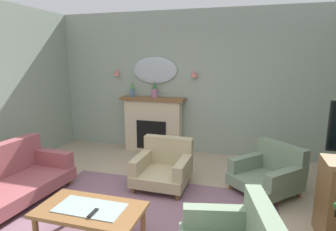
{
  "coord_description": "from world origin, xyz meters",
  "views": [
    {
      "loc": [
        1.13,
        -2.66,
        1.96
      ],
      "look_at": [
        -0.16,
        1.79,
        1.01
      ],
      "focal_mm": 29.95,
      "sensor_mm": 36.0,
      "label": 1
    }
  ],
  "objects_px": {
    "mantel_vase_right": "(132,88)",
    "wall_sconce_right": "(194,73)",
    "wall_sconce_left": "(117,72)",
    "fireplace": "(153,125)",
    "tv_remote": "(93,213)",
    "wall_mirror": "(155,70)",
    "armchair_beside_couch": "(269,172)",
    "coffee_table": "(90,213)",
    "floral_couch": "(3,181)",
    "mantel_vase_left": "(155,90)",
    "armchair_near_fireplace": "(164,166)"
  },
  "relations": [
    {
      "from": "wall_sconce_right",
      "to": "wall_mirror",
      "type": "bearing_deg",
      "value": 176.63
    },
    {
      "from": "tv_remote",
      "to": "armchair_beside_couch",
      "type": "xyz_separation_m",
      "value": [
        1.78,
        1.93,
        -0.15
      ]
    },
    {
      "from": "tv_remote",
      "to": "armchair_near_fireplace",
      "type": "bearing_deg",
      "value": 83.28
    },
    {
      "from": "wall_mirror",
      "to": "mantel_vase_left",
      "type": "bearing_deg",
      "value": -73.61
    },
    {
      "from": "wall_mirror",
      "to": "wall_sconce_left",
      "type": "bearing_deg",
      "value": -176.63
    },
    {
      "from": "wall_sconce_left",
      "to": "armchair_near_fireplace",
      "type": "height_order",
      "value": "wall_sconce_left"
    },
    {
      "from": "wall_mirror",
      "to": "wall_sconce_right",
      "type": "height_order",
      "value": "wall_mirror"
    },
    {
      "from": "coffee_table",
      "to": "armchair_beside_couch",
      "type": "distance_m",
      "value": 2.62
    },
    {
      "from": "wall_sconce_left",
      "to": "armchair_beside_couch",
      "type": "relative_size",
      "value": 0.12
    },
    {
      "from": "wall_sconce_right",
      "to": "armchair_near_fireplace",
      "type": "xyz_separation_m",
      "value": [
        -0.15,
        -1.61,
        -1.35
      ]
    },
    {
      "from": "wall_sconce_left",
      "to": "armchair_beside_couch",
      "type": "bearing_deg",
      "value": -24.47
    },
    {
      "from": "coffee_table",
      "to": "armchair_beside_couch",
      "type": "xyz_separation_m",
      "value": [
        1.87,
        1.83,
        -0.08
      ]
    },
    {
      "from": "wall_mirror",
      "to": "wall_sconce_right",
      "type": "relative_size",
      "value": 6.86
    },
    {
      "from": "wall_sconce_left",
      "to": "tv_remote",
      "type": "xyz_separation_m",
      "value": [
        1.35,
        -3.35,
        -1.21
      ]
    },
    {
      "from": "wall_mirror",
      "to": "coffee_table",
      "type": "height_order",
      "value": "wall_mirror"
    },
    {
      "from": "fireplace",
      "to": "armchair_beside_couch",
      "type": "bearing_deg",
      "value": -30.32
    },
    {
      "from": "fireplace",
      "to": "wall_sconce_right",
      "type": "distance_m",
      "value": 1.38
    },
    {
      "from": "mantel_vase_right",
      "to": "floral_couch",
      "type": "relative_size",
      "value": 0.19
    },
    {
      "from": "wall_sconce_right",
      "to": "coffee_table",
      "type": "height_order",
      "value": "wall_sconce_right"
    },
    {
      "from": "mantel_vase_left",
      "to": "wall_sconce_right",
      "type": "relative_size",
      "value": 2.45
    },
    {
      "from": "mantel_vase_left",
      "to": "floral_couch",
      "type": "distance_m",
      "value": 3.11
    },
    {
      "from": "wall_sconce_right",
      "to": "tv_remote",
      "type": "relative_size",
      "value": 0.88
    },
    {
      "from": "mantel_vase_left",
      "to": "tv_remote",
      "type": "xyz_separation_m",
      "value": [
        0.45,
        -3.23,
        -0.86
      ]
    },
    {
      "from": "floral_couch",
      "to": "tv_remote",
      "type": "bearing_deg",
      "value": -18.36
    },
    {
      "from": "coffee_table",
      "to": "floral_couch",
      "type": "relative_size",
      "value": 0.62
    },
    {
      "from": "wall_sconce_right",
      "to": "armchair_near_fireplace",
      "type": "bearing_deg",
      "value": -95.22
    },
    {
      "from": "wall_sconce_left",
      "to": "armchair_beside_couch",
      "type": "distance_m",
      "value": 3.69
    },
    {
      "from": "armchair_beside_couch",
      "to": "mantel_vase_left",
      "type": "bearing_deg",
      "value": 149.66
    },
    {
      "from": "armchair_near_fireplace",
      "to": "mantel_vase_right",
      "type": "bearing_deg",
      "value": 127.66
    },
    {
      "from": "wall_sconce_left",
      "to": "fireplace",
      "type": "bearing_deg",
      "value": -6.16
    },
    {
      "from": "wall_mirror",
      "to": "armchair_beside_couch",
      "type": "height_order",
      "value": "wall_mirror"
    },
    {
      "from": "wall_sconce_left",
      "to": "tv_remote",
      "type": "height_order",
      "value": "wall_sconce_left"
    },
    {
      "from": "armchair_beside_couch",
      "to": "floral_couch",
      "type": "bearing_deg",
      "value": -158.81
    },
    {
      "from": "wall_sconce_left",
      "to": "armchair_near_fireplace",
      "type": "distance_m",
      "value": 2.62
    },
    {
      "from": "wall_sconce_left",
      "to": "floral_couch",
      "type": "height_order",
      "value": "wall_sconce_left"
    },
    {
      "from": "fireplace",
      "to": "armchair_beside_couch",
      "type": "distance_m",
      "value": 2.65
    },
    {
      "from": "tv_remote",
      "to": "armchair_beside_couch",
      "type": "height_order",
      "value": "armchair_beside_couch"
    },
    {
      "from": "fireplace",
      "to": "wall_mirror",
      "type": "height_order",
      "value": "wall_mirror"
    },
    {
      "from": "wall_sconce_right",
      "to": "armchair_near_fireplace",
      "type": "relative_size",
      "value": 0.17
    },
    {
      "from": "wall_sconce_left",
      "to": "mantel_vase_right",
      "type": "bearing_deg",
      "value": -16.7
    },
    {
      "from": "mantel_vase_right",
      "to": "floral_couch",
      "type": "height_order",
      "value": "mantel_vase_right"
    },
    {
      "from": "mantel_vase_right",
      "to": "wall_sconce_right",
      "type": "distance_m",
      "value": 1.34
    },
    {
      "from": "floral_couch",
      "to": "armchair_beside_couch",
      "type": "bearing_deg",
      "value": 21.19
    },
    {
      "from": "wall_mirror",
      "to": "wall_sconce_right",
      "type": "distance_m",
      "value": 0.85
    },
    {
      "from": "armchair_beside_couch",
      "to": "mantel_vase_right",
      "type": "bearing_deg",
      "value": 154.46
    },
    {
      "from": "wall_sconce_left",
      "to": "wall_sconce_right",
      "type": "xyz_separation_m",
      "value": [
        1.7,
        0.0,
        0.0
      ]
    },
    {
      "from": "wall_mirror",
      "to": "wall_sconce_left",
      "type": "height_order",
      "value": "wall_mirror"
    },
    {
      "from": "mantel_vase_right",
      "to": "armchair_beside_couch",
      "type": "relative_size",
      "value": 0.29
    },
    {
      "from": "mantel_vase_right",
      "to": "wall_sconce_left",
      "type": "height_order",
      "value": "wall_sconce_left"
    },
    {
      "from": "tv_remote",
      "to": "wall_mirror",
      "type": "bearing_deg",
      "value": 98.32
    }
  ]
}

